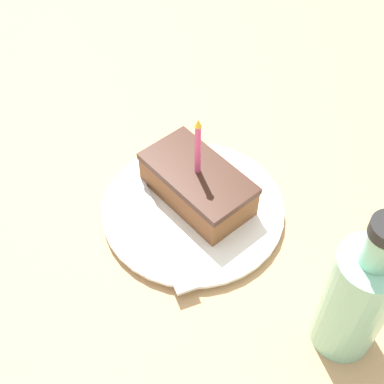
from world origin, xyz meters
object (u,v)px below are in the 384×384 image
Objects in this scene: fork at (164,236)px; bottle at (357,298)px; cake_slice at (197,184)px; plate at (192,207)px.

bottle reaches higher than fork.
bottle is at bearing -90.96° from cake_slice.
cake_slice is at bearing 21.64° from plate.
fork is 0.23m from bottle.
fork is (-0.06, -0.02, 0.01)m from plate.
fork is at bearing -163.74° from cake_slice.
plate is 0.06m from fork.
bottle is at bearing -72.43° from fork.
fork is at bearing -165.04° from plate.
fork is (-0.07, -0.02, -0.02)m from cake_slice.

